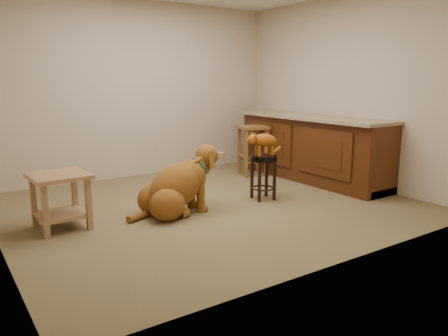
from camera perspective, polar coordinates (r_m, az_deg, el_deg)
floor at (r=5.18m, az=-1.86°, el=-4.82°), size 4.50×4.00×0.01m
room_shell at (r=4.97m, az=-1.99°, el=14.06°), size 4.54×4.04×2.62m
cabinet_run at (r=6.51m, az=11.33°, el=2.31°), size 0.70×2.56×0.94m
padded_stool at (r=5.35m, az=5.15°, el=-0.02°), size 0.33×0.33×0.55m
wood_stool at (r=6.73m, az=3.76°, el=2.43°), size 0.51×0.51×0.76m
side_table at (r=4.58m, az=-20.62°, el=-3.03°), size 0.56×0.56×0.55m
golden_retriever at (r=4.79m, az=-6.19°, el=-2.58°), size 1.25×0.62×0.79m
tabby_kitten at (r=5.29m, az=5.10°, el=3.53°), size 0.53×0.21×0.32m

